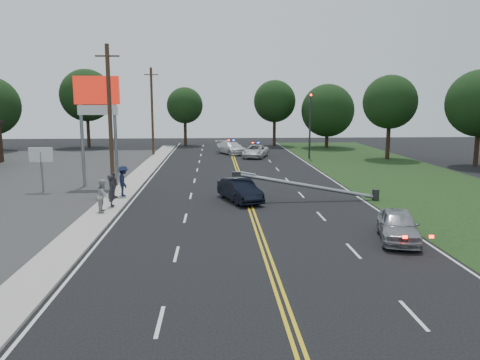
{
  "coord_description": "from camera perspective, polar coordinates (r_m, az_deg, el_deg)",
  "views": [
    {
      "loc": [
        -2.09,
        -20.57,
        6.21
      ],
      "look_at": [
        -0.63,
        6.15,
        1.7
      ],
      "focal_mm": 35.0,
      "sensor_mm": 36.0,
      "label": 1
    }
  ],
  "objects": [
    {
      "name": "centerline_yellow",
      "position": [
        31.27,
        0.77,
        -1.87
      ],
      "size": [
        0.36,
        80.0,
        0.0
      ],
      "primitive_type": "cube",
      "color": "gold",
      "rests_on": "ground"
    },
    {
      "name": "tree_8",
      "position": [
        64.48,
        10.63,
        8.32
      ],
      "size": [
        7.06,
        7.06,
        8.53
      ],
      "color": "black",
      "rests_on": "ground"
    },
    {
      "name": "tree_6",
      "position": [
        67.07,
        -6.75,
        9.01
      ],
      "size": [
        5.07,
        5.07,
        8.19
      ],
      "color": "black",
      "rests_on": "ground"
    },
    {
      "name": "utility_pole_mid",
      "position": [
        33.36,
        -15.56,
        7.28
      ],
      "size": [
        1.6,
        0.28,
        10.0
      ],
      "color": "#382619",
      "rests_on": "ground"
    },
    {
      "name": "emergency_b",
      "position": [
        55.94,
        -1.08,
        3.97
      ],
      "size": [
        4.09,
        5.63,
        1.52
      ],
      "primitive_type": "imported",
      "rotation": [
        0.0,
        0.0,
        0.43
      ],
      "color": "silver",
      "rests_on": "ground"
    },
    {
      "name": "grass_verge",
      "position": [
        34.88,
        23.5,
        -1.49
      ],
      "size": [
        12.0,
        80.0,
        0.01
      ],
      "primitive_type": "cube",
      "color": "black",
      "rests_on": "ground"
    },
    {
      "name": "tree_9",
      "position": [
        53.13,
        17.83,
        9.03
      ],
      "size": [
        5.74,
        5.74,
        9.02
      ],
      "color": "black",
      "rests_on": "ground"
    },
    {
      "name": "utility_pole_far",
      "position": [
        55.05,
        -10.66,
        8.23
      ],
      "size": [
        1.6,
        0.28,
        10.0
      ],
      "color": "#382619",
      "rests_on": "ground"
    },
    {
      "name": "fallen_streetlight",
      "position": [
        29.73,
        9.12,
        -0.81
      ],
      "size": [
        9.36,
        0.44,
        1.91
      ],
      "color": "#2D2D30",
      "rests_on": "ground"
    },
    {
      "name": "bystander_b",
      "position": [
        27.15,
        -16.33,
        -1.82
      ],
      "size": [
        0.72,
        0.91,
        1.82
      ],
      "primitive_type": "imported",
      "rotation": [
        0.0,
        0.0,
        1.6
      ],
      "color": "#AAAAAF",
      "rests_on": "sidewalk"
    },
    {
      "name": "traffic_signal",
      "position": [
        51.66,
        8.54,
        7.23
      ],
      "size": [
        0.28,
        0.41,
        7.05
      ],
      "color": "#2D2D30",
      "rests_on": "ground"
    },
    {
      "name": "small_sign",
      "position": [
        34.9,
        -23.08,
        2.42
      ],
      "size": [
        1.6,
        0.14,
        3.1
      ],
      "color": "gray",
      "rests_on": "ground"
    },
    {
      "name": "emergency_a",
      "position": [
        52.55,
        1.9,
        3.53
      ],
      "size": [
        3.62,
        5.41,
        1.38
      ],
      "primitive_type": "imported",
      "rotation": [
        0.0,
        0.0,
        -0.29
      ],
      "color": "silver",
      "rests_on": "ground"
    },
    {
      "name": "sidewalk",
      "position": [
        31.82,
        -14.51,
        -1.89
      ],
      "size": [
        1.8,
        70.0,
        0.12
      ],
      "primitive_type": "cube",
      "color": "#ABA69A",
      "rests_on": "ground"
    },
    {
      "name": "bystander_c",
      "position": [
        31.23,
        -14.02,
        -0.11
      ],
      "size": [
        1.11,
        1.45,
        1.99
      ],
      "primitive_type": "imported",
      "rotation": [
        0.0,
        0.0,
        1.9
      ],
      "color": "#171D3B",
      "rests_on": "sidewalk"
    },
    {
      "name": "tree_13",
      "position": [
        50.33,
        27.26,
        8.3
      ],
      "size": [
        6.37,
        6.37,
        9.22
      ],
      "color": "black",
      "rests_on": "ground"
    },
    {
      "name": "bystander_a",
      "position": [
        28.26,
        -15.37,
        -1.27
      ],
      "size": [
        0.58,
        0.76,
        1.89
      ],
      "primitive_type": "imported",
      "rotation": [
        0.0,
        0.0,
        1.76
      ],
      "color": "#292830",
      "rests_on": "sidewalk"
    },
    {
      "name": "pylon_sign",
      "position": [
        35.58,
        -17.0,
        8.81
      ],
      "size": [
        3.2,
        0.35,
        8.0
      ],
      "color": "gray",
      "rests_on": "ground"
    },
    {
      "name": "tree_7",
      "position": [
        66.31,
        4.25,
        9.54
      ],
      "size": [
        5.85,
        5.85,
        9.16
      ],
      "color": "black",
      "rests_on": "ground"
    },
    {
      "name": "crashed_sedan",
      "position": [
        29.33,
        -0.03,
        -1.23
      ],
      "size": [
        2.87,
        4.59,
        1.43
      ],
      "primitive_type": "imported",
      "rotation": [
        0.0,
        0.0,
        0.34
      ],
      "color": "black",
      "rests_on": "ground"
    },
    {
      "name": "waiting_sedan",
      "position": [
        22.31,
        18.72,
        -5.25
      ],
      "size": [
        2.64,
        4.4,
        1.4
      ],
      "primitive_type": "imported",
      "rotation": [
        0.0,
        0.0,
        -0.25
      ],
      "color": "#93959A",
      "rests_on": "ground"
    },
    {
      "name": "tree_5",
      "position": [
        67.23,
        -18.22,
        9.77
      ],
      "size": [
        7.0,
        7.0,
        10.52
      ],
      "color": "black",
      "rests_on": "ground"
    },
    {
      "name": "bystander_d",
      "position": [
        30.7,
        -15.18,
        -0.63
      ],
      "size": [
        0.61,
        1.04,
        1.67
      ],
      "primitive_type": "imported",
      "rotation": [
        0.0,
        0.0,
        1.35
      ],
      "color": "#574846",
      "rests_on": "sidewalk"
    },
    {
      "name": "ground",
      "position": [
        21.59,
        2.58,
        -7.16
      ],
      "size": [
        120.0,
        120.0,
        0.0
      ],
      "primitive_type": "plane",
      "color": "black",
      "rests_on": "ground"
    }
  ]
}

